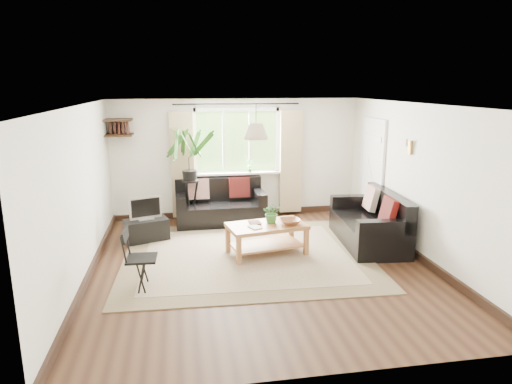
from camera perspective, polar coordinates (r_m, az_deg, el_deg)
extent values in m
plane|color=black|center=(7.02, 0.55, -9.13)|extent=(5.50, 5.50, 0.00)
plane|color=white|center=(6.49, 0.60, 10.86)|extent=(5.50, 5.50, 0.00)
cube|color=silver|center=(9.32, -2.42, 4.20)|extent=(5.00, 0.02, 2.40)
cube|color=silver|center=(4.09, 7.48, -8.06)|extent=(5.00, 0.02, 2.40)
cube|color=silver|center=(6.69, -21.01, -0.36)|extent=(0.02, 5.50, 2.40)
cube|color=silver|center=(7.50, 19.74, 1.16)|extent=(0.02, 5.50, 2.40)
cube|color=#C2B196|center=(7.37, -1.19, -7.89)|extent=(3.98, 3.45, 0.02)
cube|color=silver|center=(9.01, 14.26, 2.19)|extent=(0.06, 0.96, 2.06)
imported|color=#336D2B|center=(7.33, 2.01, -2.59)|extent=(0.31, 0.27, 0.34)
imported|color=brown|center=(7.31, 4.28, -3.70)|extent=(0.35, 0.35, 0.08)
imported|color=white|center=(7.08, -0.68, -4.51)|extent=(0.23, 0.27, 0.02)
imported|color=#573222|center=(7.32, -0.83, -3.87)|extent=(0.19, 0.25, 0.02)
cube|color=black|center=(8.23, -13.51, -4.63)|extent=(0.81, 0.62, 0.39)
imported|color=#2D6023|center=(9.26, -0.78, 3.30)|extent=(0.14, 0.10, 0.27)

